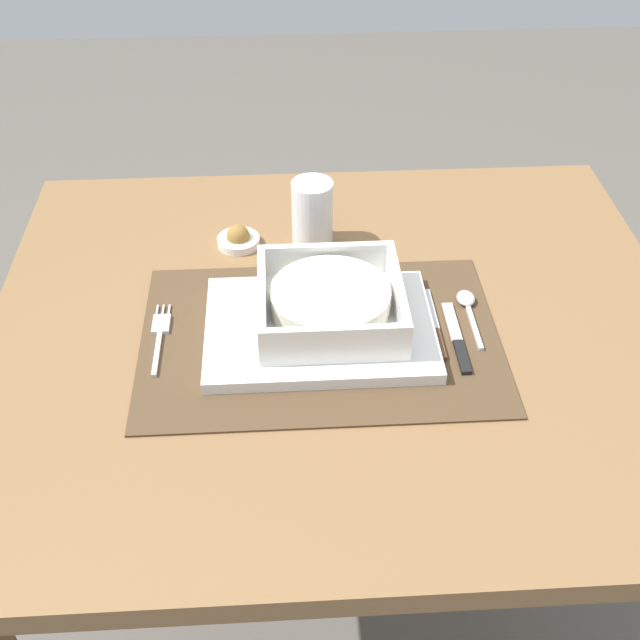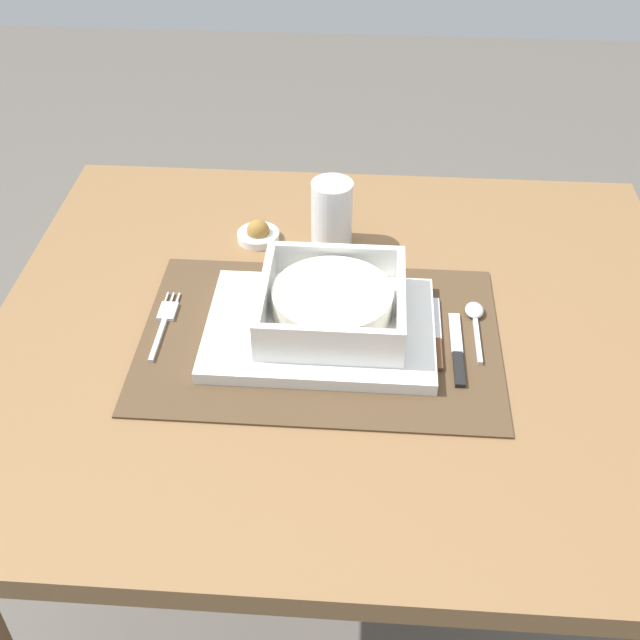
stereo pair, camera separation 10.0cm
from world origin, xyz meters
name	(u,v)px [view 1 (the left image)]	position (x,y,z in m)	size (l,w,h in m)	color
ground_plane	(334,626)	(0.00, 0.00, 0.00)	(6.00, 6.00, 0.00)	#59544C
dining_table	(338,383)	(0.00, 0.00, 0.62)	(0.90, 0.78, 0.73)	brown
placemat	(320,338)	(-0.03, -0.03, 0.73)	(0.45, 0.31, 0.00)	#4C3823
serving_plate	(320,328)	(-0.03, -0.02, 0.74)	(0.28, 0.21, 0.02)	white
porridge_bowl	(330,303)	(-0.01, -0.01, 0.77)	(0.18, 0.18, 0.05)	white
fork	(160,333)	(-0.23, -0.01, 0.73)	(0.02, 0.13, 0.00)	silver
spoon	(468,304)	(0.17, 0.02, 0.73)	(0.02, 0.11, 0.01)	silver
butter_knife	(458,341)	(0.14, -0.05, 0.73)	(0.01, 0.13, 0.01)	black
bread_knife	(434,328)	(0.12, -0.02, 0.73)	(0.01, 0.14, 0.01)	#59331E
drinking_glass	(312,217)	(-0.02, 0.19, 0.77)	(0.06, 0.06, 0.10)	white
condiment_saucer	(238,239)	(-0.13, 0.19, 0.74)	(0.06, 0.06, 0.03)	white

